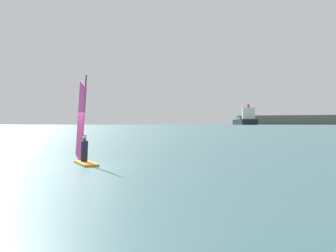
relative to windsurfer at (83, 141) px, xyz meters
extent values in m
plane|color=#386066|center=(0.25, -0.07, -1.11)|extent=(4000.00, 4000.00, 0.00)
cube|color=orange|center=(0.45, -0.45, -1.05)|extent=(2.28, 2.28, 0.12)
cylinder|color=black|center=(0.04, -0.04, 1.07)|extent=(1.06, 1.05, 4.14)
cube|color=#D8338C|center=(-0.42, 0.42, 0.89)|extent=(1.88, 1.87, 4.21)
cylinder|color=black|center=(0.02, -0.02, 0.27)|extent=(1.03, 1.03, 0.04)
cylinder|color=#191E38|center=(0.21, -0.21, -0.49)|extent=(0.58, 0.58, 1.05)
sphere|color=tan|center=(0.21, -0.21, 0.14)|extent=(0.22, 0.22, 0.22)
cube|color=black|center=(-183.27, 838.12, 4.02)|extent=(90.05, 193.96, 10.26)
cube|color=silver|center=(-158.89, 767.83, 19.50)|extent=(25.80, 22.73, 20.70)
cylinder|color=red|center=(-158.89, 767.83, 32.85)|extent=(4.00, 4.00, 6.00)
cube|color=#2D8C47|center=(-173.58, 810.18, 11.74)|extent=(28.41, 22.83, 5.20)
cube|color=gold|center=(-179.26, 826.57, 11.74)|extent=(28.41, 22.83, 5.20)
cube|color=#1E66AD|center=(-184.95, 842.95, 13.04)|extent=(28.41, 22.83, 7.80)
cube|color=#2D8C47|center=(-190.63, 859.33, 10.44)|extent=(28.41, 22.83, 2.60)
cube|color=#99999E|center=(-196.32, 875.72, 11.74)|extent=(28.41, 22.83, 5.20)
cube|color=gold|center=(-202.00, 892.10, 10.44)|extent=(28.41, 22.83, 2.60)
cube|color=#2D8C47|center=(-207.68, 908.49, 10.44)|extent=(28.41, 22.83, 2.60)
cube|color=#60665B|center=(-233.98, 1177.04, 9.34)|extent=(735.52, 405.25, 20.91)
camera|label=1|loc=(12.00, -17.97, 0.83)|focal=46.70mm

